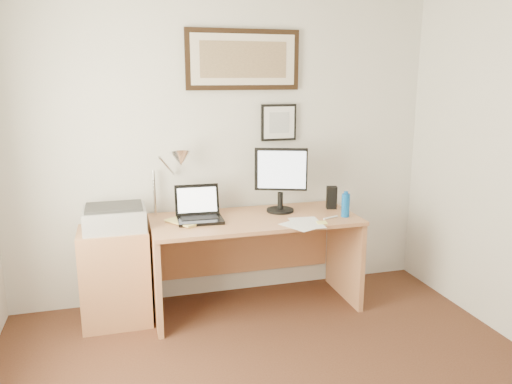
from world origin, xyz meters
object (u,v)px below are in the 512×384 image
object	(u,v)px
book	(176,224)
printer	(115,218)
water_bottle	(346,205)
side_cabinet	(116,276)
desk	(252,243)
laptop	(199,213)
lcd_monitor	(281,177)

from	to	relation	value
book	printer	size ratio (longest dim) A/B	0.61
water_bottle	book	size ratio (longest dim) A/B	0.68
side_cabinet	desk	world-z (taller)	desk
water_bottle	book	xyz separation A→B (m)	(-1.31, 0.12, -0.08)
water_bottle	printer	size ratio (longest dim) A/B	0.42
water_bottle	printer	world-z (taller)	water_bottle
desk	laptop	bearing A→B (deg)	-175.53
book	lcd_monitor	xyz separation A→B (m)	(0.86, 0.16, 0.28)
side_cabinet	desk	distance (m)	1.08
book	desk	xyz separation A→B (m)	(0.62, 0.13, -0.25)
book	lcd_monitor	bearing A→B (deg)	10.38
lcd_monitor	printer	bearing A→B (deg)	-177.14
lcd_monitor	side_cabinet	bearing A→B (deg)	-177.36
book	laptop	distance (m)	0.22
desk	lcd_monitor	world-z (taller)	lcd_monitor
side_cabinet	laptop	size ratio (longest dim) A/B	2.09
desk	laptop	world-z (taller)	laptop
side_cabinet	book	world-z (taller)	book
water_bottle	desk	bearing A→B (deg)	160.22
book	lcd_monitor	distance (m)	0.92
side_cabinet	water_bottle	distance (m)	1.84
desk	laptop	size ratio (longest dim) A/B	4.58
desk	printer	xyz separation A→B (m)	(-1.05, -0.04, 0.30)
water_bottle	laptop	xyz separation A→B (m)	(-1.12, 0.21, -0.03)
book	laptop	bearing A→B (deg)	27.71
desk	printer	world-z (taller)	printer
book	desk	size ratio (longest dim) A/B	0.17
water_bottle	desk	distance (m)	0.80
side_cabinet	desk	size ratio (longest dim) A/B	0.46
water_bottle	side_cabinet	bearing A→B (deg)	173.11
lcd_monitor	desk	bearing A→B (deg)	-174.09
book	water_bottle	bearing A→B (deg)	-5.04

